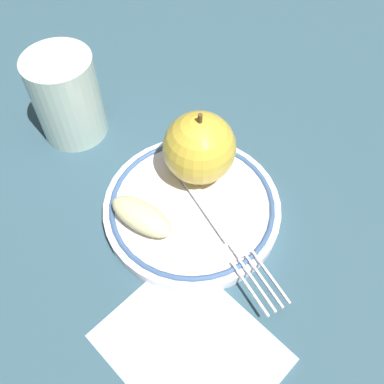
# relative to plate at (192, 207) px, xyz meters

# --- Properties ---
(ground_plane) EXTENTS (2.00, 2.00, 0.00)m
(ground_plane) POSITION_rel_plate_xyz_m (0.01, 0.01, -0.01)
(ground_plane) COLOR #31505E
(plate) EXTENTS (0.19, 0.19, 0.02)m
(plate) POSITION_rel_plate_xyz_m (0.00, 0.00, 0.00)
(plate) COLOR white
(plate) RESTS_ON ground_plane
(apple_red_whole) EXTENTS (0.08, 0.08, 0.09)m
(apple_red_whole) POSITION_rel_plate_xyz_m (-0.03, -0.03, 0.05)
(apple_red_whole) COLOR gold
(apple_red_whole) RESTS_ON plate
(apple_slice_front) EXTENTS (0.06, 0.08, 0.02)m
(apple_slice_front) POSITION_rel_plate_xyz_m (0.06, -0.01, 0.02)
(apple_slice_front) COLOR beige
(apple_slice_front) RESTS_ON plate
(fork) EXTENTS (0.03, 0.17, 0.00)m
(fork) POSITION_rel_plate_xyz_m (-0.01, 0.05, 0.01)
(fork) COLOR silver
(fork) RESTS_ON plate
(drinking_glass) EXTENTS (0.08, 0.08, 0.11)m
(drinking_glass) POSITION_rel_plate_xyz_m (0.05, -0.18, 0.04)
(drinking_glass) COLOR silver
(drinking_glass) RESTS_ON ground_plane
(napkin_folded) EXTENTS (0.15, 0.17, 0.01)m
(napkin_folded) POSITION_rel_plate_xyz_m (0.08, 0.12, -0.01)
(napkin_folded) COLOR silver
(napkin_folded) RESTS_ON ground_plane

